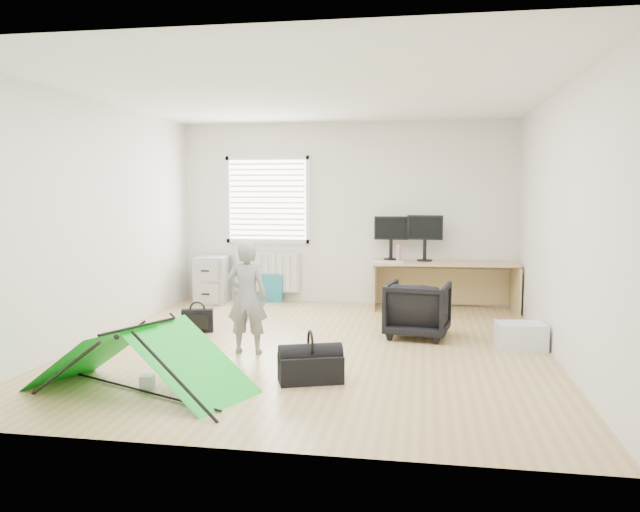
% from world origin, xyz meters
% --- Properties ---
extents(ground, '(5.50, 5.50, 0.00)m').
position_xyz_m(ground, '(0.00, 0.00, 0.00)').
color(ground, tan).
rests_on(ground, ground).
extents(back_wall, '(5.00, 0.02, 2.70)m').
position_xyz_m(back_wall, '(0.00, 2.75, 1.35)').
color(back_wall, silver).
rests_on(back_wall, ground).
extents(window, '(1.20, 0.06, 1.20)m').
position_xyz_m(window, '(-1.20, 2.71, 1.55)').
color(window, silver).
rests_on(window, back_wall).
extents(radiator, '(1.00, 0.12, 0.60)m').
position_xyz_m(radiator, '(-1.20, 2.67, 0.45)').
color(radiator, silver).
rests_on(radiator, back_wall).
extents(desk, '(2.04, 0.76, 0.68)m').
position_xyz_m(desk, '(1.45, 2.38, 0.34)').
color(desk, tan).
rests_on(desk, ground).
extents(filing_cabinet, '(0.52, 0.65, 0.71)m').
position_xyz_m(filing_cabinet, '(-1.99, 2.40, 0.35)').
color(filing_cabinet, '#A4A6AA').
rests_on(filing_cabinet, ground).
extents(monitor_left, '(0.49, 0.13, 0.47)m').
position_xyz_m(monitor_left, '(0.69, 2.55, 0.92)').
color(monitor_left, black).
rests_on(monitor_left, desk).
extents(monitor_right, '(0.51, 0.15, 0.48)m').
position_xyz_m(monitor_right, '(1.17, 2.47, 0.92)').
color(monitor_right, black).
rests_on(monitor_right, desk).
extents(keyboard, '(0.44, 0.16, 0.02)m').
position_xyz_m(keyboard, '(0.66, 2.19, 0.69)').
color(keyboard, beige).
rests_on(keyboard, desk).
extents(thermos, '(0.08, 0.08, 0.25)m').
position_xyz_m(thermos, '(0.81, 2.35, 0.81)').
color(thermos, '#B96785').
rests_on(thermos, desk).
extents(office_chair, '(0.79, 0.81, 0.64)m').
position_xyz_m(office_chair, '(1.10, 0.66, 0.32)').
color(office_chair, black).
rests_on(office_chair, ground).
extents(person, '(0.44, 0.30, 1.17)m').
position_xyz_m(person, '(-0.64, -0.37, 0.59)').
color(person, gray).
rests_on(person, ground).
extents(kite, '(1.98, 1.46, 0.56)m').
position_xyz_m(kite, '(-1.17, -1.76, 0.28)').
color(kite, '#12C427').
rests_on(kite, ground).
extents(storage_crate, '(0.54, 0.41, 0.28)m').
position_xyz_m(storage_crate, '(2.20, 0.28, 0.14)').
color(storage_crate, silver).
rests_on(storage_crate, ground).
extents(tote_bag, '(0.36, 0.16, 0.42)m').
position_xyz_m(tote_bag, '(-1.13, 2.62, 0.21)').
color(tote_bag, teal).
rests_on(tote_bag, ground).
extents(laptop_bag, '(0.39, 0.20, 0.28)m').
position_xyz_m(laptop_bag, '(-1.50, 0.46, 0.14)').
color(laptop_bag, black).
rests_on(laptop_bag, ground).
extents(white_box, '(0.13, 0.13, 0.11)m').
position_xyz_m(white_box, '(-1.16, -1.65, 0.06)').
color(white_box, silver).
rests_on(white_box, ground).
extents(duffel_bag, '(0.62, 0.46, 0.24)m').
position_xyz_m(duffel_bag, '(0.19, -1.24, 0.12)').
color(duffel_bag, black).
rests_on(duffel_bag, ground).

